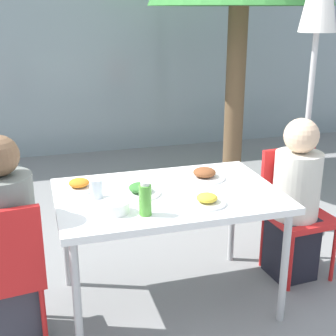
{
  "coord_description": "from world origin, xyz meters",
  "views": [
    {
      "loc": [
        -0.72,
        -2.43,
        1.75
      ],
      "look_at": [
        0.0,
        0.0,
        0.89
      ],
      "focal_mm": 50.0,
      "sensor_mm": 36.0,
      "label": 1
    }
  ],
  "objects_px": {
    "chair_left": "(2,269)",
    "person_right": "(295,203)",
    "person_left": "(9,249)",
    "chair_right": "(294,202)",
    "closed_umbrella": "(319,11)",
    "drinking_cup": "(96,189)",
    "bottle": "(145,199)",
    "salad_bowl": "(116,207)"
  },
  "relations": [
    {
      "from": "chair_left",
      "to": "person_right",
      "type": "height_order",
      "value": "person_right"
    },
    {
      "from": "chair_left",
      "to": "person_left",
      "type": "height_order",
      "value": "person_left"
    },
    {
      "from": "chair_right",
      "to": "person_right",
      "type": "relative_size",
      "value": 0.78
    },
    {
      "from": "person_left",
      "to": "person_right",
      "type": "height_order",
      "value": "person_left"
    },
    {
      "from": "chair_right",
      "to": "closed_umbrella",
      "type": "xyz_separation_m",
      "value": [
        0.39,
        0.52,
        1.24
      ]
    },
    {
      "from": "closed_umbrella",
      "to": "drinking_cup",
      "type": "height_order",
      "value": "closed_umbrella"
    },
    {
      "from": "chair_right",
      "to": "person_right",
      "type": "xyz_separation_m",
      "value": [
        -0.04,
        -0.08,
        0.03
      ]
    },
    {
      "from": "chair_right",
      "to": "bottle",
      "type": "relative_size",
      "value": 4.77
    },
    {
      "from": "person_left",
      "to": "person_right",
      "type": "relative_size",
      "value": 1.06
    },
    {
      "from": "salad_bowl",
      "to": "drinking_cup",
      "type": "bearing_deg",
      "value": 105.71
    },
    {
      "from": "chair_left",
      "to": "closed_umbrella",
      "type": "distance_m",
      "value": 2.72
    },
    {
      "from": "chair_right",
      "to": "bottle",
      "type": "bearing_deg",
      "value": 15.9
    },
    {
      "from": "chair_left",
      "to": "person_left",
      "type": "distance_m",
      "value": 0.11
    },
    {
      "from": "person_right",
      "to": "person_left",
      "type": "bearing_deg",
      "value": 1.48
    },
    {
      "from": "chair_right",
      "to": "bottle",
      "type": "height_order",
      "value": "bottle"
    },
    {
      "from": "person_left",
      "to": "bottle",
      "type": "distance_m",
      "value": 0.76
    },
    {
      "from": "drinking_cup",
      "to": "salad_bowl",
      "type": "xyz_separation_m",
      "value": [
        0.07,
        -0.24,
        -0.02
      ]
    },
    {
      "from": "chair_right",
      "to": "closed_umbrella",
      "type": "distance_m",
      "value": 1.4
    },
    {
      "from": "chair_left",
      "to": "bottle",
      "type": "xyz_separation_m",
      "value": [
        0.74,
        -0.07,
        0.32
      ]
    },
    {
      "from": "chair_right",
      "to": "drinking_cup",
      "type": "distance_m",
      "value": 1.39
    },
    {
      "from": "drinking_cup",
      "to": "chair_left",
      "type": "bearing_deg",
      "value": -155.64
    },
    {
      "from": "chair_left",
      "to": "person_left",
      "type": "bearing_deg",
      "value": 58.08
    },
    {
      "from": "chair_right",
      "to": "salad_bowl",
      "type": "bearing_deg",
      "value": 10.88
    },
    {
      "from": "bottle",
      "to": "person_right",
      "type": "bearing_deg",
      "value": 16.95
    },
    {
      "from": "bottle",
      "to": "drinking_cup",
      "type": "distance_m",
      "value": 0.37
    },
    {
      "from": "closed_umbrella",
      "to": "drinking_cup",
      "type": "bearing_deg",
      "value": -160.13
    },
    {
      "from": "person_left",
      "to": "closed_umbrella",
      "type": "height_order",
      "value": "closed_umbrella"
    },
    {
      "from": "salad_bowl",
      "to": "person_left",
      "type": "bearing_deg",
      "value": 171.36
    },
    {
      "from": "person_right",
      "to": "drinking_cup",
      "type": "relative_size",
      "value": 10.43
    },
    {
      "from": "closed_umbrella",
      "to": "salad_bowl",
      "type": "relative_size",
      "value": 16.12
    },
    {
      "from": "person_right",
      "to": "salad_bowl",
      "type": "distance_m",
      "value": 1.29
    },
    {
      "from": "chair_right",
      "to": "drinking_cup",
      "type": "relative_size",
      "value": 8.12
    },
    {
      "from": "person_left",
      "to": "drinking_cup",
      "type": "height_order",
      "value": "person_left"
    },
    {
      "from": "chair_right",
      "to": "closed_umbrella",
      "type": "bearing_deg",
      "value": -131.05
    },
    {
      "from": "drinking_cup",
      "to": "bottle",
      "type": "bearing_deg",
      "value": -55.62
    },
    {
      "from": "chair_left",
      "to": "salad_bowl",
      "type": "relative_size",
      "value": 5.87
    },
    {
      "from": "person_left",
      "to": "chair_right",
      "type": "bearing_deg",
      "value": 0.96
    },
    {
      "from": "person_right",
      "to": "bottle",
      "type": "distance_m",
      "value": 1.18
    },
    {
      "from": "person_right",
      "to": "chair_left",
      "type": "bearing_deg",
      "value": 4.0
    },
    {
      "from": "person_left",
      "to": "salad_bowl",
      "type": "xyz_separation_m",
      "value": [
        0.55,
        -0.08,
        0.2
      ]
    },
    {
      "from": "closed_umbrella",
      "to": "chair_right",
      "type": "bearing_deg",
      "value": -126.83
    },
    {
      "from": "closed_umbrella",
      "to": "drinking_cup",
      "type": "relative_size",
      "value": 22.28
    }
  ]
}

